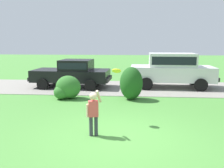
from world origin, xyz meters
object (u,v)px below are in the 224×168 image
at_px(parked_sedan, 73,72).
at_px(child_thrower, 93,110).
at_px(frisbee, 117,71).
at_px(parked_suv, 172,68).

distance_m(parked_sedan, child_thrower, 7.36).
bearing_deg(parked_sedan, frisbee, -64.29).
height_order(child_thrower, frisbee, frisbee).
distance_m(parked_sedan, parked_suv, 5.52).
relative_size(parked_sedan, child_thrower, 3.49).
height_order(parked_suv, frisbee, parked_suv).
height_order(parked_sedan, parked_suv, parked_suv).
xyz_separation_m(parked_sedan, child_thrower, (2.27, -7.00, -0.13)).
xyz_separation_m(parked_suv, frisbee, (-2.68, -6.22, 0.59)).
bearing_deg(parked_suv, child_thrower, -113.77).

